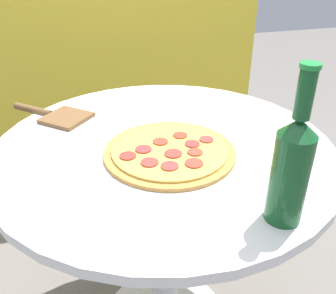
% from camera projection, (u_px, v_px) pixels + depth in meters
% --- Properties ---
extents(table, '(0.88, 0.88, 0.72)m').
position_uv_depth(table, '(164.00, 194.00, 1.05)').
color(table, white).
rests_on(table, ground_plane).
extents(fence_panel, '(1.51, 0.04, 1.63)m').
position_uv_depth(fence_panel, '(108.00, 29.00, 1.74)').
color(fence_panel, gold).
rests_on(fence_panel, ground_plane).
extents(pizza, '(0.33, 0.33, 0.02)m').
position_uv_depth(pizza, '(168.00, 151.00, 0.92)').
color(pizza, '#B77F3D').
rests_on(pizza, table).
extents(beer_bottle, '(0.07, 0.07, 0.30)m').
position_uv_depth(beer_bottle, '(291.00, 166.00, 0.66)').
color(beer_bottle, '#144C23').
rests_on(beer_bottle, table).
extents(pizza_paddle, '(0.24, 0.23, 0.02)m').
position_uv_depth(pizza_paddle, '(57.00, 116.00, 1.11)').
color(pizza_paddle, brown).
rests_on(pizza_paddle, table).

